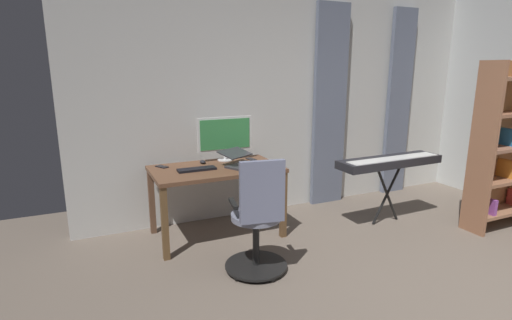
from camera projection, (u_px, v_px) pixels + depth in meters
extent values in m
cube|color=silver|center=(293.00, 99.00, 4.93)|extent=(5.34, 0.10, 2.79)
cube|color=slate|center=(398.00, 104.00, 5.51)|extent=(0.38, 0.06, 2.55)
cube|color=slate|center=(330.00, 107.00, 5.05)|extent=(0.47, 0.06, 2.55)
cube|color=brown|center=(216.00, 169.00, 4.12)|extent=(1.33, 0.76, 0.04)
cube|color=brown|center=(283.00, 205.00, 4.16)|extent=(0.06, 0.06, 0.72)
cube|color=brown|center=(165.00, 224.00, 3.66)|extent=(0.06, 0.06, 0.72)
cube|color=brown|center=(257.00, 187.00, 4.76)|extent=(0.06, 0.06, 0.72)
cube|color=brown|center=(152.00, 202.00, 4.26)|extent=(0.06, 0.06, 0.72)
cylinder|color=black|center=(256.00, 265.00, 3.55)|extent=(0.56, 0.56, 0.02)
sphere|color=black|center=(283.00, 263.00, 3.61)|extent=(0.05, 0.05, 0.05)
sphere|color=black|center=(258.00, 253.00, 3.80)|extent=(0.05, 0.05, 0.05)
sphere|color=black|center=(230.00, 262.00, 3.64)|extent=(0.05, 0.05, 0.05)
sphere|color=black|center=(237.00, 278.00, 3.36)|extent=(0.05, 0.05, 0.05)
sphere|color=black|center=(272.00, 279.00, 3.34)|extent=(0.05, 0.05, 0.05)
cylinder|color=black|center=(256.00, 242.00, 3.50)|extent=(0.06, 0.06, 0.44)
cylinder|color=gray|center=(256.00, 216.00, 3.44)|extent=(0.51, 0.51, 0.05)
cube|color=slate|center=(262.00, 192.00, 3.18)|extent=(0.38, 0.11, 0.52)
cube|color=black|center=(233.00, 204.00, 3.36)|extent=(0.08, 0.24, 0.03)
cube|color=black|center=(278.00, 200.00, 3.46)|extent=(0.08, 0.24, 0.03)
cylinder|color=white|center=(225.00, 160.00, 4.43)|extent=(0.18, 0.18, 0.01)
cylinder|color=white|center=(225.00, 155.00, 4.41)|extent=(0.04, 0.04, 0.10)
cube|color=white|center=(225.00, 134.00, 4.36)|extent=(0.63, 0.03, 0.38)
cube|color=#3D9951|center=(225.00, 134.00, 4.35)|extent=(0.58, 0.01, 0.33)
cube|color=black|center=(197.00, 169.00, 3.99)|extent=(0.39, 0.12, 0.02)
cube|color=#333338|center=(243.00, 166.00, 4.14)|extent=(0.40, 0.36, 0.02)
cube|color=#333338|center=(235.00, 153.00, 4.19)|extent=(0.40, 0.35, 0.06)
ellipsoid|color=#232328|center=(203.00, 162.00, 4.28)|extent=(0.06, 0.10, 0.04)
cube|color=black|center=(251.00, 159.00, 4.46)|extent=(0.08, 0.15, 0.01)
cube|color=black|center=(162.00, 167.00, 4.12)|extent=(0.13, 0.16, 0.01)
cube|color=#976346|center=(482.00, 150.00, 4.15)|extent=(0.04, 0.30, 1.85)
cube|color=#99663D|center=(498.00, 145.00, 4.44)|extent=(0.93, 0.04, 1.85)
cube|color=#97684A|center=(500.00, 210.00, 4.49)|extent=(0.85, 0.30, 0.04)
cube|color=#966346|center=(505.00, 179.00, 4.41)|extent=(0.85, 0.30, 0.04)
cube|color=#93624A|center=(510.00, 147.00, 4.32)|extent=(0.85, 0.30, 0.04)
cube|color=orange|center=(507.00, 171.00, 4.39)|extent=(0.03, 0.24, 0.16)
cube|color=#2B7BC2|center=(509.00, 137.00, 4.28)|extent=(0.04, 0.21, 0.19)
cube|color=#90479C|center=(485.00, 205.00, 4.36)|extent=(0.05, 0.25, 0.17)
cube|color=orange|center=(508.00, 169.00, 4.39)|extent=(0.07, 0.22, 0.20)
cylinder|color=black|center=(387.00, 194.00, 4.56)|extent=(0.39, 0.04, 0.69)
cylinder|color=black|center=(387.00, 194.00, 4.56)|extent=(0.39, 0.04, 0.69)
cube|color=#232328|center=(390.00, 162.00, 4.47)|extent=(1.30, 0.34, 0.09)
cube|color=white|center=(394.00, 158.00, 4.41)|extent=(1.20, 0.20, 0.01)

